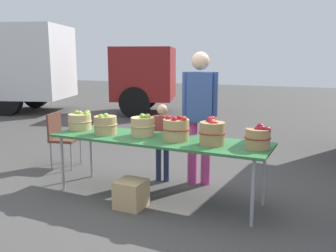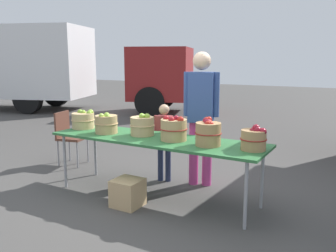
# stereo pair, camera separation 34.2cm
# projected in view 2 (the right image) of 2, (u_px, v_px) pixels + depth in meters

# --- Properties ---
(ground_plane) EXTENTS (40.00, 40.00, 0.00)m
(ground_plane) POSITION_uv_depth(u_px,v_px,m) (156.00, 197.00, 4.49)
(ground_plane) COLOR #474442
(market_table) EXTENTS (2.70, 0.76, 0.75)m
(market_table) POSITION_uv_depth(u_px,v_px,m) (156.00, 141.00, 4.36)
(market_table) COLOR #2D6B38
(market_table) RESTS_ON ground
(apple_basket_green_0) EXTENTS (0.32, 0.32, 0.26)m
(apple_basket_green_0) POSITION_uv_depth(u_px,v_px,m) (83.00, 120.00, 4.96)
(apple_basket_green_0) COLOR tan
(apple_basket_green_0) RESTS_ON market_table
(apple_basket_green_1) EXTENTS (0.31, 0.31, 0.27)m
(apple_basket_green_1) POSITION_uv_depth(u_px,v_px,m) (106.00, 124.00, 4.63)
(apple_basket_green_1) COLOR tan
(apple_basket_green_1) RESTS_ON market_table
(apple_basket_green_2) EXTENTS (0.31, 0.31, 0.28)m
(apple_basket_green_2) POSITION_uv_depth(u_px,v_px,m) (142.00, 125.00, 4.50)
(apple_basket_green_2) COLOR tan
(apple_basket_green_2) RESTS_ON market_table
(apple_basket_red_0) EXTENTS (0.33, 0.33, 0.30)m
(apple_basket_red_0) POSITION_uv_depth(u_px,v_px,m) (174.00, 129.00, 4.21)
(apple_basket_red_0) COLOR tan
(apple_basket_red_0) RESTS_ON market_table
(apple_basket_red_1) EXTENTS (0.30, 0.30, 0.31)m
(apple_basket_red_1) POSITION_uv_depth(u_px,v_px,m) (208.00, 133.00, 3.95)
(apple_basket_red_1) COLOR #A87F51
(apple_basket_red_1) RESTS_ON market_table
(apple_basket_red_2) EXTENTS (0.28, 0.28, 0.28)m
(apple_basket_red_2) POSITION_uv_depth(u_px,v_px,m) (254.00, 139.00, 3.76)
(apple_basket_red_2) COLOR #A87F51
(apple_basket_red_2) RESTS_ON market_table
(vendor_adult) EXTENTS (0.46, 0.32, 1.79)m
(vendor_adult) POSITION_uv_depth(u_px,v_px,m) (201.00, 108.00, 4.75)
(vendor_adult) COLOR #CC3F8C
(vendor_adult) RESTS_ON ground
(child_customer) EXTENTS (0.28, 0.19, 1.09)m
(child_customer) POSITION_uv_depth(u_px,v_px,m) (164.00, 136.00, 4.97)
(child_customer) COLOR #262D4C
(child_customer) RESTS_ON ground
(box_truck) EXTENTS (7.97, 4.63, 2.75)m
(box_truck) POSITION_uv_depth(u_px,v_px,m) (55.00, 65.00, 11.95)
(box_truck) COLOR white
(box_truck) RESTS_ON ground
(folding_chair) EXTENTS (0.48, 0.48, 0.86)m
(folding_chair) POSITION_uv_depth(u_px,v_px,m) (69.00, 133.00, 5.81)
(folding_chair) COLOR brown
(folding_chair) RESTS_ON ground
(produce_crate) EXTENTS (0.32, 0.32, 0.32)m
(produce_crate) POSITION_uv_depth(u_px,v_px,m) (128.00, 193.00, 4.18)
(produce_crate) COLOR tan
(produce_crate) RESTS_ON ground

